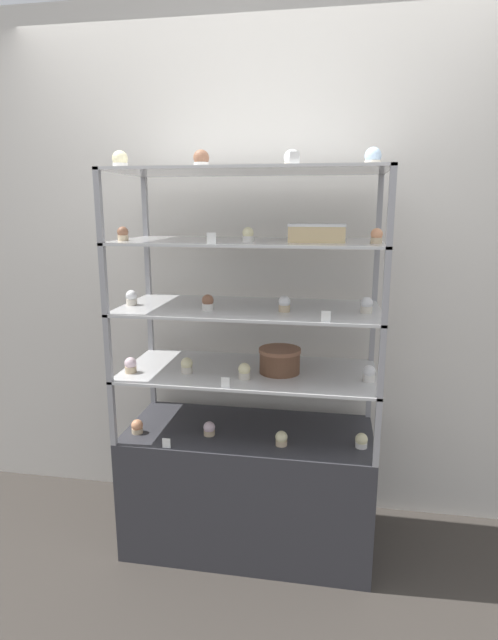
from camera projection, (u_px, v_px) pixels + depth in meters
ground_plane at (249, 539)px, 2.48m from camera, size 20.00×20.00×0.00m
back_wall at (262, 269)px, 2.59m from camera, size 8.00×0.05×2.60m
display_base at (249, 486)px, 2.42m from camera, size 1.15×0.52×0.59m
display_riser_lower at (249, 374)px, 2.29m from camera, size 1.15×0.52×0.29m
display_riser_middle at (249, 311)px, 2.23m from camera, size 1.15×0.52×0.29m
display_riser_upper at (249, 245)px, 2.16m from camera, size 1.15×0.52×0.29m
display_riser_top at (249, 174)px, 2.10m from camera, size 1.15×0.52×0.29m
layer_cake_centerpiece at (280, 360)px, 2.24m from camera, size 0.19×0.19×0.11m
sheet_cake_frosted at (317, 233)px, 2.06m from camera, size 0.23×0.16×0.07m
cupcake_0 at (137, 427)px, 2.31m from camera, size 0.05×0.05×0.07m
cupcake_1 at (209, 429)px, 2.29m from camera, size 0.05×0.05×0.07m
cupcake_2 at (281, 439)px, 2.19m from camera, size 0.05×0.05×0.07m
cupcake_3 at (361, 441)px, 2.17m from camera, size 0.05×0.05×0.07m
price_tag_0 at (166, 443)px, 2.17m from camera, size 0.04×0.00×0.04m
cupcake_4 at (131, 365)px, 2.24m from camera, size 0.05×0.05×0.07m
cupcake_5 at (187, 365)px, 2.24m from camera, size 0.05×0.05×0.07m
cupcake_6 at (243, 371)px, 2.16m from camera, size 0.05×0.05×0.07m
cupcake_7 at (369, 373)px, 2.13m from camera, size 0.05×0.05×0.07m
price_tag_1 at (225, 383)px, 2.06m from camera, size 0.04×0.00×0.04m
cupcake_8 at (132, 298)px, 2.26m from camera, size 0.05×0.05×0.07m
cupcake_9 at (208, 302)px, 2.15m from camera, size 0.05×0.05×0.07m
cupcake_10 at (284, 304)px, 2.12m from camera, size 0.05×0.05×0.07m
cupcake_11 at (367, 305)px, 2.09m from camera, size 0.05×0.05×0.07m
price_tag_2 at (326, 316)px, 1.93m from camera, size 0.04×0.00×0.04m
cupcake_12 at (123, 234)px, 2.13m from camera, size 0.05×0.05×0.06m
cupcake_13 at (248, 235)px, 2.06m from camera, size 0.05×0.05×0.06m
cupcake_14 at (377, 236)px, 1.96m from camera, size 0.05×0.05×0.06m
price_tag_3 at (211, 238)px, 1.94m from camera, size 0.04×0.00×0.04m
cupcake_15 at (120, 160)px, 2.06m from camera, size 0.06×0.06×0.07m
cupcake_16 at (201, 160)px, 2.02m from camera, size 0.06×0.06×0.07m
cupcake_17 at (292, 159)px, 2.01m from camera, size 0.06×0.06×0.07m
cupcake_18 at (373, 158)px, 1.94m from camera, size 0.06×0.06×0.07m
price_tag_4 at (295, 158)px, 1.82m from camera, size 0.04×0.00×0.04m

